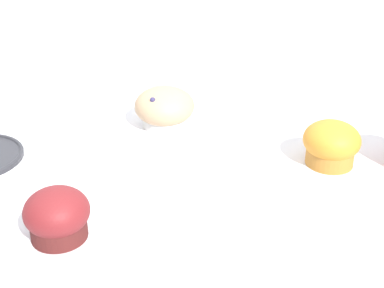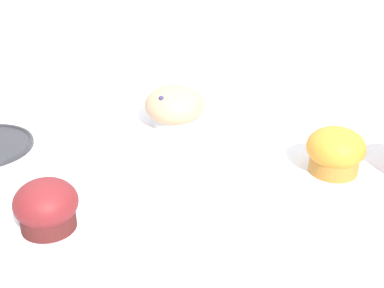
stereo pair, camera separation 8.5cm
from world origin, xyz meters
The scene contains 4 objects.
wall_back centered at (0.00, 0.60, 0.90)m, with size 3.20×0.10×1.80m, color #B2B7BC.
muffin_front_center centered at (-0.23, -0.15, 0.98)m, with size 0.09×0.09×0.07m.
muffin_back_left centered at (0.22, -0.11, 0.98)m, with size 0.09×0.09×0.07m.
muffin_back_right centered at (0.01, 0.12, 0.98)m, with size 0.11×0.11×0.08m.
Camera 1 is at (-0.27, -0.75, 1.38)m, focal length 50.00 mm.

